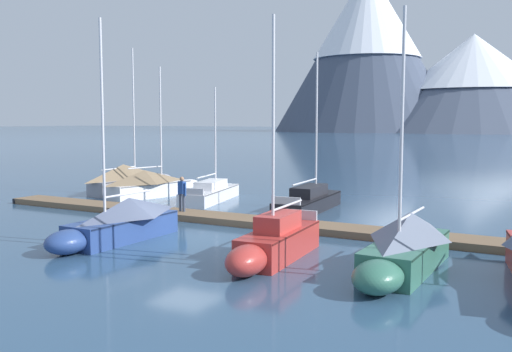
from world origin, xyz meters
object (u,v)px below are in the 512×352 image
sailboat_second_berth (154,184)px  person_on_dock (182,192)px  sailboat_far_berth (311,200)px  sailboat_end_of_dock (404,245)px  sailboat_nearest_berth (131,178)px  sailboat_mid_dock_starboard (118,222)px  sailboat_mid_dock_port (213,192)px  sailboat_outer_slip (273,243)px

sailboat_second_berth → person_on_dock: sailboat_second_berth is taller
sailboat_far_berth → sailboat_end_of_dock: (7.29, -10.08, 0.31)m
sailboat_nearest_berth → sailboat_far_berth: size_ratio=1.14×
sailboat_nearest_berth → sailboat_mid_dock_starboard: (9.90, -12.40, -0.10)m
sailboat_nearest_berth → sailboat_second_berth: bearing=-24.6°
sailboat_mid_dock_port → sailboat_end_of_dock: bearing=-38.0°
sailboat_outer_slip → sailboat_mid_dock_starboard: bearing=179.8°
sailboat_second_berth → sailboat_far_berth: sailboat_far_berth is taller
sailboat_nearest_berth → person_on_dock: bearing=-37.0°
sailboat_outer_slip → sailboat_end_of_dock: bearing=9.2°
sailboat_mid_dock_port → person_on_dock: bearing=-71.7°
sailboat_mid_dock_port → sailboat_far_berth: size_ratio=0.85×
sailboat_second_berth → sailboat_mid_dock_port: bearing=6.1°
sailboat_second_berth → sailboat_outer_slip: bearing=-39.0°
sailboat_mid_dock_port → sailboat_mid_dock_starboard: size_ratio=0.83×
sailboat_mid_dock_starboard → sailboat_end_of_dock: size_ratio=1.06×
sailboat_nearest_berth → sailboat_second_berth: (2.97, -1.36, -0.08)m
sailboat_end_of_dock → person_on_dock: sailboat_end_of_dock is taller
sailboat_second_berth → sailboat_outer_slip: size_ratio=0.98×
sailboat_mid_dock_starboard → sailboat_far_berth: (3.65, 10.74, -0.25)m
sailboat_nearest_berth → sailboat_far_berth: sailboat_nearest_berth is taller
sailboat_nearest_berth → sailboat_mid_dock_starboard: size_ratio=1.11×
sailboat_end_of_dock → sailboat_outer_slip: bearing=-170.8°
sailboat_nearest_berth → sailboat_second_berth: sailboat_nearest_berth is taller
person_on_dock → sailboat_mid_dock_starboard: bearing=-79.9°
person_on_dock → sailboat_outer_slip: bearing=-36.4°
sailboat_far_berth → sailboat_end_of_dock: sailboat_far_berth is taller
sailboat_mid_dock_port → sailboat_mid_dock_starboard: 11.84m
sailboat_far_berth → person_on_dock: sailboat_far_berth is taller
sailboat_outer_slip → sailboat_end_of_dock: 4.26m
sailboat_mid_dock_starboard → sailboat_far_berth: sailboat_mid_dock_starboard is taller
sailboat_nearest_berth → sailboat_mid_dock_port: bearing=-7.6°
sailboat_second_berth → sailboat_mid_dock_starboard: sailboat_mid_dock_starboard is taller
sailboat_end_of_dock → person_on_dock: size_ratio=4.74×
sailboat_far_berth → person_on_dock: bearing=-132.8°
sailboat_second_berth → sailboat_outer_slip: 17.59m
sailboat_outer_slip → sailboat_nearest_berth: bearing=143.2°
sailboat_mid_dock_port → sailboat_far_berth: 6.61m
sailboat_mid_dock_starboard → sailboat_second_berth: bearing=122.1°
sailboat_mid_dock_starboard → sailboat_outer_slip: (6.74, -0.02, -0.14)m
sailboat_mid_dock_port → sailboat_outer_slip: bearing=-50.0°
sailboat_nearest_berth → person_on_dock: (8.89, -6.70, 0.38)m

